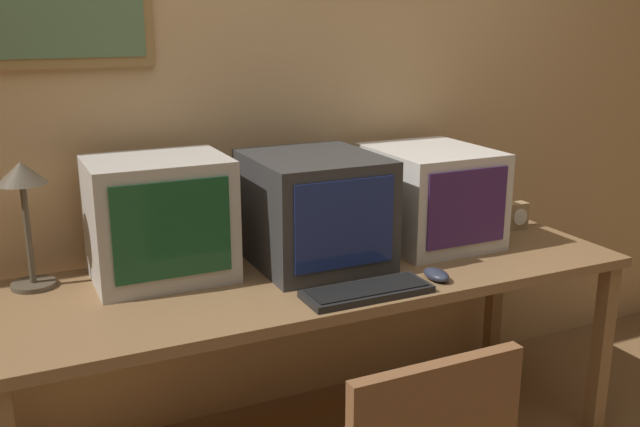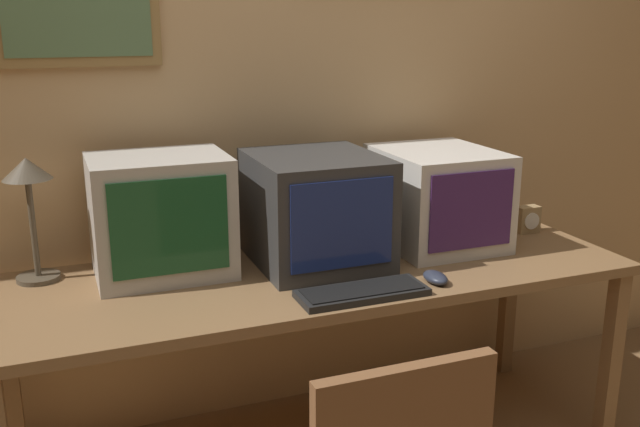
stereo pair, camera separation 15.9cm
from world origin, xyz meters
The scene contains 9 objects.
wall_back centered at (0.00, 1.26, 1.31)m, with size 8.00×0.08×2.60m.
desk centered at (0.00, 0.78, 0.67)m, with size 2.17×0.73×0.73m.
monitor_left centered at (-0.50, 0.95, 0.94)m, with size 0.45×0.36×0.41m.
monitor_center centered at (0.02, 0.88, 0.93)m, with size 0.43×0.48×0.38m.
monitor_right centered at (0.53, 0.91, 0.92)m, with size 0.41×0.48×0.36m.
keyboard_main centered at (0.04, 0.51, 0.75)m, with size 0.41×0.15×0.03m.
mouse_near_keyboard centered at (0.31, 0.53, 0.75)m, with size 0.07×0.11×0.04m.
desk_clock centered at (0.94, 0.89, 0.79)m, with size 0.09×0.06×0.11m.
desk_lamp centered at (-0.91, 1.04, 1.05)m, with size 0.16×0.16×0.41m.
Camera 1 is at (-0.99, -1.31, 1.58)m, focal length 40.00 mm.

